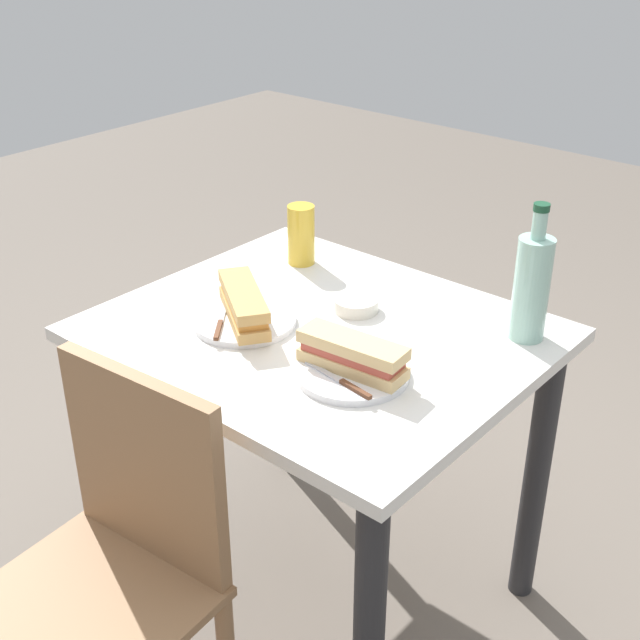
{
  "coord_description": "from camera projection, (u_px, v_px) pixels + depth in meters",
  "views": [
    {
      "loc": [
        -1.06,
        1.24,
        1.64
      ],
      "look_at": [
        0.0,
        0.0,
        0.78
      ],
      "focal_mm": 47.76,
      "sensor_mm": 36.0,
      "label": 1
    }
  ],
  "objects": [
    {
      "name": "ground_plane",
      "position": [
        320.0,
        585.0,
        2.21
      ],
      "size": [
        8.0,
        8.0,
        0.0
      ],
      "primitive_type": "plane",
      "color": "#6B6056"
    },
    {
      "name": "dining_table",
      "position": [
        320.0,
        383.0,
        1.92
      ],
      "size": [
        0.92,
        0.78,
        0.76
      ],
      "color": "silver",
      "rests_on": "ground"
    },
    {
      "name": "chair_far",
      "position": [
        114.0,
        565.0,
        1.59
      ],
      "size": [
        0.43,
        0.43,
        0.86
      ],
      "color": "#936B47",
      "rests_on": "ground"
    },
    {
      "name": "plate_near",
      "position": [
        245.0,
        321.0,
        1.87
      ],
      "size": [
        0.23,
        0.23,
        0.01
      ],
      "primitive_type": "cylinder",
      "color": "white",
      "rests_on": "dining_table"
    },
    {
      "name": "baguette_sandwich_near",
      "position": [
        244.0,
        304.0,
        1.85
      ],
      "size": [
        0.24,
        0.19,
        0.07
      ],
      "color": "tan",
      "rests_on": "plate_near"
    },
    {
      "name": "knife_near",
      "position": [
        220.0,
        322.0,
        1.84
      ],
      "size": [
        0.12,
        0.15,
        0.01
      ],
      "color": "silver",
      "rests_on": "plate_near"
    },
    {
      "name": "plate_far",
      "position": [
        352.0,
        372.0,
        1.68
      ],
      "size": [
        0.23,
        0.23,
        0.01
      ],
      "primitive_type": "cylinder",
      "color": "white",
      "rests_on": "dining_table"
    },
    {
      "name": "baguette_sandwich_far",
      "position": [
        352.0,
        354.0,
        1.66
      ],
      "size": [
        0.23,
        0.09,
        0.07
      ],
      "color": "#DBB77A",
      "rests_on": "plate_far"
    },
    {
      "name": "knife_far",
      "position": [
        342.0,
        381.0,
        1.63
      ],
      "size": [
        0.18,
        0.04,
        0.01
      ],
      "color": "silver",
      "rests_on": "plate_far"
    },
    {
      "name": "water_bottle",
      "position": [
        532.0,
        286.0,
        1.76
      ],
      "size": [
        0.08,
        0.08,
        0.3
      ],
      "color": "#99C6B7",
      "rests_on": "dining_table"
    },
    {
      "name": "beer_glass",
      "position": [
        301.0,
        235.0,
        2.13
      ],
      "size": [
        0.07,
        0.07,
        0.15
      ],
      "primitive_type": "cylinder",
      "color": "gold",
      "rests_on": "dining_table"
    },
    {
      "name": "olive_bowl",
      "position": [
        356.0,
        304.0,
        1.92
      ],
      "size": [
        0.1,
        0.1,
        0.03
      ],
      "primitive_type": "cylinder",
      "color": "silver",
      "rests_on": "dining_table"
    }
  ]
}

